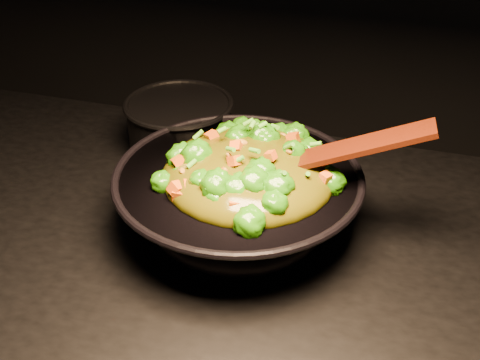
% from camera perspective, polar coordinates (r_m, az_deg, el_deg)
% --- Properties ---
extents(wok, '(0.39, 0.39, 0.10)m').
position_cam_1_polar(wok, '(0.94, -0.17, -2.20)').
color(wok, black).
rests_on(wok, stovetop).
extents(stir_fry, '(0.29, 0.29, 0.09)m').
position_cam_1_polar(stir_fry, '(0.88, 0.85, 2.77)').
color(stir_fry, '#287908').
rests_on(stir_fry, wok).
extents(spatula, '(0.29, 0.07, 0.12)m').
position_cam_1_polar(spatula, '(0.87, 8.29, 2.47)').
color(spatula, '#341704').
rests_on(spatula, wok).
extents(back_pot, '(0.21, 0.21, 0.11)m').
position_cam_1_polar(back_pot, '(1.14, -5.70, 4.93)').
color(back_pot, black).
rests_on(back_pot, stovetop).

